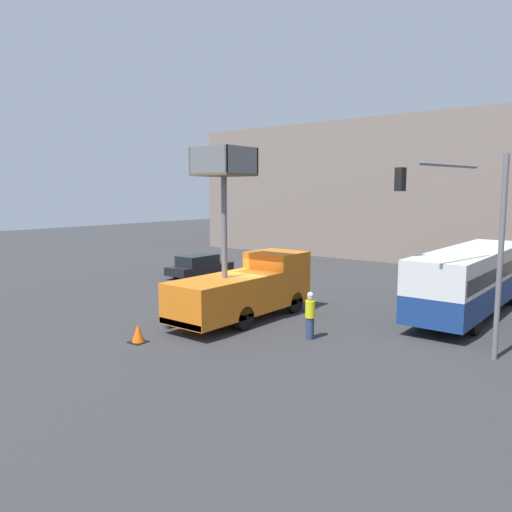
{
  "coord_description": "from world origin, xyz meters",
  "views": [
    {
      "loc": [
        13.92,
        -17.43,
        5.62
      ],
      "look_at": [
        0.08,
        0.01,
        2.77
      ],
      "focal_mm": 35.0,
      "sensor_mm": 36.0,
      "label": 1
    }
  ],
  "objects_px": {
    "road_worker_near_truck": "(167,308)",
    "road_worker_directing": "(310,315)",
    "parked_car_curbside": "(199,266)",
    "traffic_light_pole": "(463,221)",
    "utility_truck": "(246,285)",
    "city_bus": "(472,276)",
    "traffic_cone_near_truck": "(138,334)"
  },
  "relations": [
    {
      "from": "road_worker_directing",
      "to": "parked_car_curbside",
      "type": "distance_m",
      "value": 15.45
    },
    {
      "from": "utility_truck",
      "to": "road_worker_near_truck",
      "type": "distance_m",
      "value": 3.63
    },
    {
      "from": "road_worker_near_truck",
      "to": "road_worker_directing",
      "type": "height_order",
      "value": "road_worker_directing"
    },
    {
      "from": "city_bus",
      "to": "road_worker_near_truck",
      "type": "height_order",
      "value": "city_bus"
    },
    {
      "from": "utility_truck",
      "to": "traffic_light_pole",
      "type": "height_order",
      "value": "utility_truck"
    },
    {
      "from": "road_worker_near_truck",
      "to": "parked_car_curbside",
      "type": "distance_m",
      "value": 12.78
    },
    {
      "from": "city_bus",
      "to": "parked_car_curbside",
      "type": "height_order",
      "value": "city_bus"
    },
    {
      "from": "utility_truck",
      "to": "road_worker_near_truck",
      "type": "relative_size",
      "value": 4.21
    },
    {
      "from": "road_worker_near_truck",
      "to": "parked_car_curbside",
      "type": "bearing_deg",
      "value": -35.77
    },
    {
      "from": "utility_truck",
      "to": "road_worker_directing",
      "type": "relative_size",
      "value": 4.03
    },
    {
      "from": "city_bus",
      "to": "parked_car_curbside",
      "type": "xyz_separation_m",
      "value": [
        -17.18,
        -0.45,
        -1.06
      ]
    },
    {
      "from": "utility_truck",
      "to": "parked_car_curbside",
      "type": "height_order",
      "value": "utility_truck"
    },
    {
      "from": "traffic_light_pole",
      "to": "city_bus",
      "type": "bearing_deg",
      "value": 101.16
    },
    {
      "from": "city_bus",
      "to": "traffic_light_pole",
      "type": "distance_m",
      "value": 6.6
    },
    {
      "from": "traffic_cone_near_truck",
      "to": "parked_car_curbside",
      "type": "bearing_deg",
      "value": 125.93
    },
    {
      "from": "parked_car_curbside",
      "to": "road_worker_near_truck",
      "type": "bearing_deg",
      "value": -51.04
    },
    {
      "from": "city_bus",
      "to": "road_worker_directing",
      "type": "xyz_separation_m",
      "value": [
        -3.7,
        -7.99,
        -0.87
      ]
    },
    {
      "from": "city_bus",
      "to": "traffic_cone_near_truck",
      "type": "height_order",
      "value": "city_bus"
    },
    {
      "from": "road_worker_near_truck",
      "to": "parked_car_curbside",
      "type": "relative_size",
      "value": 0.37
    },
    {
      "from": "road_worker_near_truck",
      "to": "road_worker_directing",
      "type": "bearing_deg",
      "value": -140.94
    },
    {
      "from": "utility_truck",
      "to": "parked_car_curbside",
      "type": "distance_m",
      "value": 11.78
    },
    {
      "from": "traffic_cone_near_truck",
      "to": "city_bus",
      "type": "bearing_deg",
      "value": 55.49
    },
    {
      "from": "road_worker_directing",
      "to": "utility_truck",
      "type": "bearing_deg",
      "value": -165.9
    },
    {
      "from": "city_bus",
      "to": "road_worker_near_truck",
      "type": "xyz_separation_m",
      "value": [
        -9.15,
        -10.39,
        -0.92
      ]
    },
    {
      "from": "parked_car_curbside",
      "to": "traffic_light_pole",
      "type": "bearing_deg",
      "value": -16.38
    },
    {
      "from": "road_worker_directing",
      "to": "parked_car_curbside",
      "type": "xyz_separation_m",
      "value": [
        -13.48,
        7.54,
        -0.18
      ]
    },
    {
      "from": "road_worker_near_truck",
      "to": "traffic_cone_near_truck",
      "type": "bearing_deg",
      "value": 122.48
    },
    {
      "from": "utility_truck",
      "to": "traffic_cone_near_truck",
      "type": "xyz_separation_m",
      "value": [
        -0.97,
        -5.19,
        -1.21
      ]
    },
    {
      "from": "traffic_light_pole",
      "to": "parked_car_curbside",
      "type": "xyz_separation_m",
      "value": [
        -18.34,
        5.39,
        -3.9
      ]
    },
    {
      "from": "road_worker_directing",
      "to": "parked_car_curbside",
      "type": "relative_size",
      "value": 0.39
    },
    {
      "from": "utility_truck",
      "to": "road_worker_near_truck",
      "type": "bearing_deg",
      "value": -116.46
    },
    {
      "from": "traffic_light_pole",
      "to": "parked_car_curbside",
      "type": "relative_size",
      "value": 1.44
    }
  ]
}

